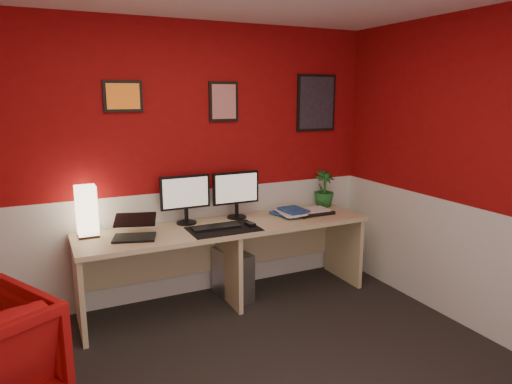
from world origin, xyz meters
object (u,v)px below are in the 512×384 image
Objects in this scene: zen_tray at (313,212)px; potted_plant at (324,189)px; desk at (228,264)px; monitor_right at (236,188)px; monitor_left at (186,192)px; laptop at (134,226)px; shoji_lamp at (87,213)px; pc_tower at (233,274)px.

potted_plant reaches higher than zen_tray.
zen_tray reaches higher than desk.
potted_plant is at bearing 1.56° from monitor_right.
monitor_left is 0.48m from monitor_right.
desk is 7.88× the size of laptop.
shoji_lamp is at bearing 175.34° from zen_tray.
potted_plant is at bearing 10.29° from desk.
monitor_right is (1.32, 0.01, 0.09)m from shoji_lamp.
potted_plant is (1.98, 0.26, 0.07)m from laptop.
potted_plant reaches higher than pc_tower.
monitor_left is 1.29× the size of pc_tower.
potted_plant is (1.47, 0.01, -0.11)m from monitor_left.
shoji_lamp is 1.08× the size of potted_plant.
shoji_lamp is at bearing -179.18° from potted_plant.
zen_tray is 0.78× the size of pc_tower.
shoji_lamp is 1.42m from pc_tower.
monitor_left reaches higher than laptop.
potted_plant reaches higher than laptop.
monitor_left is (0.51, 0.25, 0.18)m from laptop.
monitor_right is at bearing 30.49° from laptop.
potted_plant is (0.25, 0.20, 0.17)m from zen_tray.
pc_tower is (0.90, 0.13, -0.61)m from laptop.
pc_tower is (-0.83, 0.07, -0.52)m from zen_tray.
desk is 0.98m from zen_tray.
monitor_right reaches higher than shoji_lamp.
pc_tower is at bearing -131.29° from monitor_right.
laptop is 0.94× the size of zen_tray.
desk is 7.03× the size of potted_plant.
shoji_lamp is 0.89× the size of pc_tower.
desk is at bearing -132.69° from monitor_right.
laptop is at bearing -172.50° from potted_plant.
monitor_left is (0.84, 0.02, 0.09)m from shoji_lamp.
desk is 5.78× the size of pc_tower.
monitor_left is at bearing 147.65° from desk.
monitor_right is 1.29× the size of pc_tower.
monitor_right is 0.99m from potted_plant.
pc_tower is (-0.09, -0.11, -0.80)m from monitor_right.
zen_tray is (0.73, -0.17, -0.28)m from monitor_right.
zen_tray is at bearing -4.66° from shoji_lamp.
laptop is 0.57× the size of monitor_right.
monitor_left is 0.89m from pc_tower.
laptop is 0.57× the size of monitor_left.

